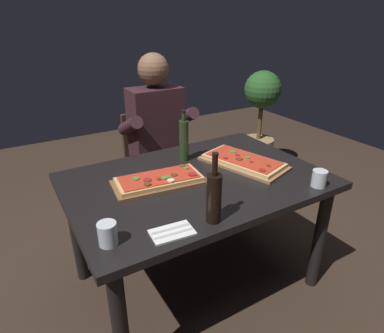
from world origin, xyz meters
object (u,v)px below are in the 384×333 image
tumbler_near_camera (108,234)px  dining_table (196,193)px  tumbler_far_side (319,178)px  potted_plant_corner (260,120)px  pizza_rectangular_left (243,161)px  seated_diner (159,136)px  wine_bottle_dark (214,197)px  oil_bottle_amber (184,140)px  diner_chair (154,161)px  pizza_rectangular_front (159,180)px

tumbler_near_camera → dining_table: bearing=27.8°
tumbler_far_side → potted_plant_corner: bearing=58.1°
dining_table → tumbler_far_side: bearing=-39.1°
pizza_rectangular_left → seated_diner: 0.76m
dining_table → wine_bottle_dark: wine_bottle_dark is taller
tumbler_far_side → potted_plant_corner: potted_plant_corner is taller
dining_table → oil_bottle_amber: size_ratio=4.41×
potted_plant_corner → diner_chair: bearing=-169.9°
pizza_rectangular_front → dining_table: bearing=-12.1°
tumbler_near_camera → tumbler_far_side: (1.11, -0.09, -0.00)m
pizza_rectangular_left → tumbler_far_side: (0.17, -0.42, 0.02)m
pizza_rectangular_left → potted_plant_corner: size_ratio=0.53×
pizza_rectangular_front → oil_bottle_amber: bearing=37.5°
seated_diner → potted_plant_corner: seated_diner is taller
dining_table → tumbler_near_camera: bearing=-152.2°
pizza_rectangular_front → pizza_rectangular_left: (0.55, -0.03, -0.00)m
tumbler_far_side → diner_chair: size_ratio=0.10×
tumbler_near_camera → pizza_rectangular_front: bearing=42.5°
wine_bottle_dark → seated_diner: (0.27, 1.13, -0.12)m
wine_bottle_dark → diner_chair: 1.33m
pizza_rectangular_left → diner_chair: diner_chair is taller
seated_diner → potted_plant_corner: 1.38m
dining_table → tumbler_near_camera: size_ratio=14.56×
dining_table → potted_plant_corner: potted_plant_corner is taller
tumbler_near_camera → potted_plant_corner: potted_plant_corner is taller
pizza_rectangular_front → tumbler_near_camera: 0.54m
wine_bottle_dark → oil_bottle_amber: (0.22, 0.65, 0.01)m
tumbler_far_side → seated_diner: (-0.39, 1.15, -0.04)m
dining_table → diner_chair: size_ratio=1.61×
tumbler_far_side → potted_plant_corner: size_ratio=0.08×
tumbler_near_camera → seated_diner: size_ratio=0.07×
tumbler_near_camera → oil_bottle_amber: bearing=40.6°
pizza_rectangular_left → diner_chair: size_ratio=0.65×
tumbler_far_side → potted_plant_corner: (0.93, 1.50, -0.21)m
wine_bottle_dark → tumbler_near_camera: bearing=170.3°
wine_bottle_dark → tumbler_far_side: size_ratio=3.62×
pizza_rectangular_left → oil_bottle_amber: oil_bottle_amber is taller
pizza_rectangular_left → diner_chair: bearing=104.5°
pizza_rectangular_front → potted_plant_corner: (1.65, 1.05, -0.19)m
potted_plant_corner → wine_bottle_dark: bearing=-137.0°
oil_bottle_amber → pizza_rectangular_front: bearing=-142.5°
oil_bottle_amber → tumbler_far_side: oil_bottle_amber is taller
tumbler_far_side → potted_plant_corner: 1.78m
wine_bottle_dark → potted_plant_corner: potted_plant_corner is taller
seated_diner → diner_chair: bearing=90.0°
tumbler_near_camera → seated_diner: bearing=55.6°
pizza_rectangular_front → seated_diner: bearing=64.7°
pizza_rectangular_front → tumbler_near_camera: (-0.39, -0.36, 0.03)m
tumbler_near_camera → pizza_rectangular_left: bearing=19.2°
wine_bottle_dark → potted_plant_corner: 2.19m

